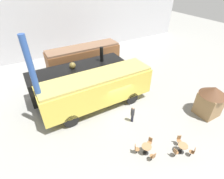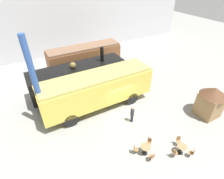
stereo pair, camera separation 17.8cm
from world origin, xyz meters
name	(u,v)px [view 2 (the right image)]	position (x,y,z in m)	size (l,w,h in m)	color
ground_plane	(119,107)	(0.00, 0.00, 0.00)	(80.00, 80.00, 0.00)	gray
backdrop_wall	(65,24)	(0.00, 15.73, 4.50)	(44.00, 0.15, 9.00)	silver
passenger_coach_wooden	(85,56)	(0.05, 8.65, 2.03)	(9.23, 2.45, 3.37)	brown
steam_locomotive	(79,77)	(-2.26, 4.39, 1.86)	(10.05, 2.86, 4.64)	black
passenger_coach_vintage	(97,88)	(-1.68, 1.14, 2.17)	(10.50, 2.78, 3.56)	#E0C64C
cafe_table_near	(182,148)	(1.36, -6.67, 0.54)	(0.70, 0.70, 0.75)	black
cafe_table_mid	(145,149)	(-0.99, -5.43, 0.56)	(0.72, 0.72, 0.76)	black
cafe_chair_0	(178,140)	(1.71, -6.03, 0.51)	(0.39, 0.40, 0.87)	black
cafe_chair_1	(175,153)	(0.64, -6.69, 0.51)	(0.36, 0.36, 0.87)	black
cafe_chair_2	(192,153)	(1.74, -7.29, 0.51)	(0.39, 0.40, 0.87)	black
cafe_chair_3	(149,142)	(-0.35, -5.06, 0.51)	(0.40, 0.39, 0.87)	black
cafe_chair_4	(135,149)	(-1.62, -5.06, 0.51)	(0.40, 0.39, 0.87)	black
cafe_chair_5	(152,157)	(-0.99, -6.16, 0.51)	(0.36, 0.36, 0.87)	black
visitor_person	(132,114)	(0.03, -2.22, 0.90)	(0.34, 0.34, 1.66)	#262633
ticket_kiosk	(211,100)	(6.64, -4.84, 1.67)	(2.34, 2.34, 3.00)	#99754C
support_pillar	(37,87)	(-6.64, 0.95, 4.00)	(0.44, 0.44, 8.00)	#2D519E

